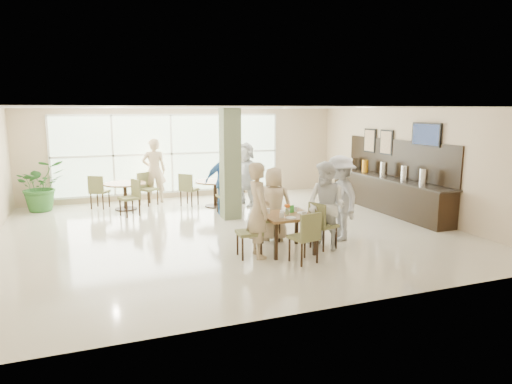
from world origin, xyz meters
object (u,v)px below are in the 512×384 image
object	(u,v)px
teen_left	(258,210)
teen_right	(326,206)
round_table_right	(215,187)
teen_standing	(339,198)
adult_b	(245,174)
adult_standing	(154,171)
potted_plant	(41,185)
buffet_counter	(387,191)
teen_far	(274,204)
adult_a	(224,182)
round_table_left	(125,189)
main_table	(287,219)

from	to	relation	value
teen_left	teen_right	world-z (taller)	teen_left
round_table_right	teen_left	xyz separation A→B (m)	(-0.45, -4.70, 0.32)
teen_standing	adult_b	world-z (taller)	adult_b
adult_standing	potted_plant	bearing A→B (deg)	3.53
buffet_counter	potted_plant	bearing A→B (deg)	159.35
potted_plant	teen_far	world-z (taller)	teen_far
teen_far	adult_a	size ratio (longest dim) A/B	0.91
teen_far	adult_a	world-z (taller)	adult_a
round_table_right	teen_standing	world-z (taller)	teen_standing
adult_standing	teen_far	bearing A→B (deg)	112.66
round_table_right	teen_far	bearing A→B (deg)	-86.23
teen_far	teen_right	bearing A→B (deg)	151.37
teen_far	teen_right	distance (m)	1.20
round_table_left	teen_far	bearing A→B (deg)	-57.59
adult_standing	round_table_right	bearing A→B (deg)	145.32
teen_far	adult_a	distance (m)	2.82
teen_standing	adult_a	bearing A→B (deg)	-153.19
potted_plant	teen_standing	bearing A→B (deg)	-40.92
teen_far	adult_b	size ratio (longest dim) A/B	0.86
buffet_counter	teen_right	bearing A→B (deg)	-142.90
adult_a	adult_b	world-z (taller)	adult_b
main_table	round_table_left	distance (m)	5.75
teen_standing	adult_standing	distance (m)	6.25
teen_right	adult_a	distance (m)	3.89
buffet_counter	adult_standing	size ratio (longest dim) A/B	2.43
buffet_counter	round_table_right	bearing A→B (deg)	152.61
round_table_left	potted_plant	world-z (taller)	potted_plant
main_table	teen_far	bearing A→B (deg)	85.08
potted_plant	teen_standing	size ratio (longest dim) A/B	0.78
teen_right	adult_standing	size ratio (longest dim) A/B	0.91
buffet_counter	adult_b	world-z (taller)	buffet_counter
teen_left	adult_b	distance (m)	4.80
teen_far	adult_standing	xyz separation A→B (m)	(-1.79, 4.95, 0.18)
teen_right	teen_left	bearing A→B (deg)	-114.59
adult_a	teen_left	bearing A→B (deg)	-99.05
round_table_left	adult_b	xyz separation A→B (m)	(3.34, -0.59, 0.33)
potted_plant	teen_standing	world-z (taller)	teen_standing
main_table	round_table_right	xyz separation A→B (m)	(-0.18, 4.61, -0.08)
main_table	buffet_counter	size ratio (longest dim) A/B	0.20
teen_left	teen_standing	distance (m)	2.07
potted_plant	adult_b	world-z (taller)	adult_b
teen_far	round_table_right	bearing A→B (deg)	-62.19
round_table_left	potted_plant	bearing A→B (deg)	163.49
adult_b	adult_standing	bearing A→B (deg)	-140.96
round_table_left	potted_plant	distance (m)	2.27
teen_right	teen_far	bearing A→B (deg)	-166.40
teen_left	adult_standing	bearing A→B (deg)	13.68
teen_left	potted_plant	bearing A→B (deg)	38.75
adult_b	round_table_left	bearing A→B (deg)	-123.22
teen_left	adult_a	xyz separation A→B (m)	(0.43, 3.74, -0.03)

